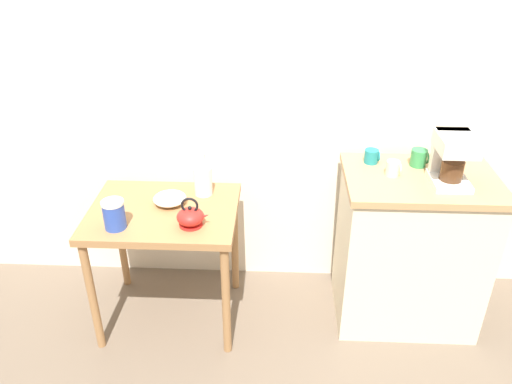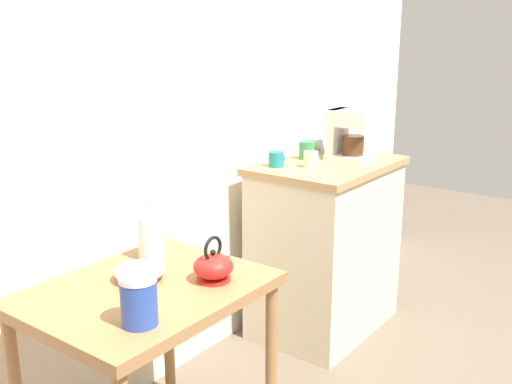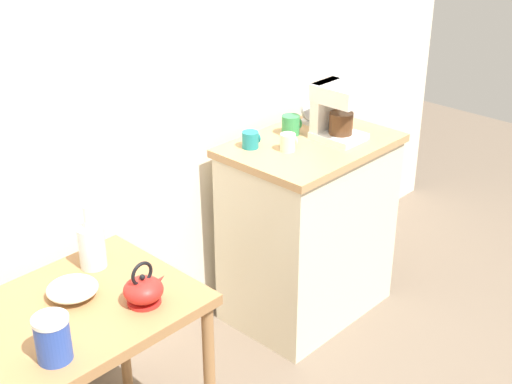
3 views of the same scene
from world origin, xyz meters
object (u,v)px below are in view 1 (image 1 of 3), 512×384
(bowl_stoneware, at_px, (170,198))
(mug_small_cream, at_px, (393,168))
(mug_dark_teal, at_px, (372,156))
(mug_tall_green, at_px, (419,158))
(table_clock, at_px, (452,154))
(coffee_maker, at_px, (452,156))
(teakettle, at_px, (191,217))
(canister_enamel, at_px, (114,215))
(glass_carafe_vase, at_px, (203,180))

(bowl_stoneware, relative_size, mug_small_cream, 2.23)
(bowl_stoneware, relative_size, mug_dark_teal, 2.18)
(mug_tall_green, bearing_deg, mug_dark_teal, 174.11)
(table_clock, bearing_deg, coffee_maker, -109.47)
(bowl_stoneware, distance_m, teakettle, 0.25)
(teakettle, height_order, canister_enamel, teakettle)
(glass_carafe_vase, height_order, mug_small_cream, mug_small_cream)
(canister_enamel, distance_m, mug_tall_green, 1.60)
(bowl_stoneware, height_order, mug_small_cream, mug_small_cream)
(bowl_stoneware, xyz_separation_m, mug_small_cream, (1.17, 0.04, 0.19))
(canister_enamel, xyz_separation_m, mug_small_cream, (1.39, 0.28, 0.14))
(glass_carafe_vase, bearing_deg, coffee_maker, -5.96)
(glass_carafe_vase, relative_size, table_clock, 1.93)
(mug_dark_teal, xyz_separation_m, mug_tall_green, (0.25, -0.03, 0.01))
(bowl_stoneware, xyz_separation_m, mug_tall_green, (1.32, 0.16, 0.20))
(coffee_maker, distance_m, table_clock, 0.24)
(mug_small_cream, bearing_deg, canister_enamel, -168.50)
(bowl_stoneware, height_order, teakettle, teakettle)
(mug_small_cream, distance_m, mug_dark_teal, 0.17)
(canister_enamel, xyz_separation_m, table_clock, (1.73, 0.44, 0.16))
(mug_dark_teal, bearing_deg, table_clock, 1.72)
(bowl_stoneware, bearing_deg, teakettle, -54.47)
(teakettle, bearing_deg, table_clock, 16.54)
(teakettle, bearing_deg, canister_enamel, -174.40)
(teakettle, xyz_separation_m, mug_small_cream, (1.02, 0.25, 0.17))
(glass_carafe_vase, bearing_deg, mug_small_cream, -4.30)
(teakettle, distance_m, coffee_maker, 1.32)
(bowl_stoneware, height_order, mug_tall_green, mug_tall_green)
(table_clock, bearing_deg, glass_carafe_vase, -176.50)
(coffee_maker, xyz_separation_m, mug_small_cream, (-0.26, 0.06, -0.10))
(glass_carafe_vase, relative_size, coffee_maker, 0.95)
(teakettle, height_order, mug_tall_green, mug_tall_green)
(glass_carafe_vase, height_order, mug_tall_green, mug_tall_green)
(canister_enamel, bearing_deg, table_clock, 14.26)
(bowl_stoneware, xyz_separation_m, glass_carafe_vase, (0.17, 0.11, 0.06))
(mug_small_cream, relative_size, mug_dark_teal, 0.97)
(canister_enamel, bearing_deg, mug_small_cream, 11.50)
(glass_carafe_vase, height_order, canister_enamel, glass_carafe_vase)
(mug_tall_green, xyz_separation_m, table_clock, (0.18, 0.04, 0.01))
(canister_enamel, bearing_deg, mug_tall_green, 14.56)
(glass_carafe_vase, xyz_separation_m, coffee_maker, (1.26, -0.13, 0.23))
(bowl_stoneware, relative_size, coffee_maker, 0.68)
(canister_enamel, relative_size, table_clock, 1.17)
(teakettle, bearing_deg, mug_tall_green, 17.26)
(bowl_stoneware, height_order, canister_enamel, canister_enamel)
(teakettle, distance_m, mug_small_cream, 1.06)
(coffee_maker, xyz_separation_m, mug_dark_teal, (-0.35, 0.20, -0.10))
(bowl_stoneware, xyz_separation_m, mug_dark_teal, (1.08, 0.18, 0.19))
(canister_enamel, bearing_deg, mug_dark_teal, 18.16)
(teakettle, height_order, glass_carafe_vase, glass_carafe_vase)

